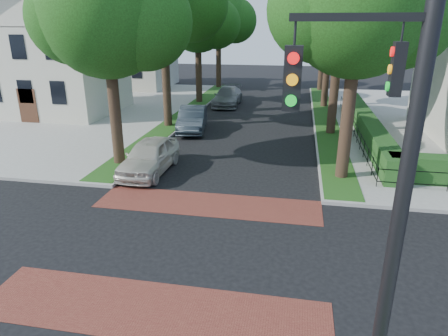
{
  "coord_description": "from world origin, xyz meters",
  "views": [
    {
      "loc": [
        3.31,
        -11.02,
        6.87
      ],
      "look_at": [
        0.66,
        3.2,
        1.6
      ],
      "focal_mm": 32.0,
      "sensor_mm": 36.0,
      "label": 1
    }
  ],
  "objects": [
    {
      "name": "hedge_main_road",
      "position": [
        7.7,
        15.0,
        0.75
      ],
      "size": [
        1.0,
        18.0,
        1.2
      ],
      "primitive_type": "cube",
      "color": "#194417",
      "rests_on": "sidewalk_ne"
    },
    {
      "name": "house_left_far",
      "position": [
        -15.49,
        31.99,
        5.04
      ],
      "size": [
        10.0,
        9.0,
        10.14
      ],
      "color": "beige",
      "rests_on": "sidewalk_nw"
    },
    {
      "name": "tree_left_back",
      "position": [
        -5.4,
        33.24,
        7.41
      ],
      "size": [
        7.75,
        6.66,
        10.44
      ],
      "color": "black",
      "rests_on": "sidewalk_nw"
    },
    {
      "name": "tree_right_back",
      "position": [
        5.6,
        33.23,
        7.27
      ],
      "size": [
        7.5,
        6.45,
        10.2
      ],
      "color": "black",
      "rests_on": "sidewalk_ne"
    },
    {
      "name": "tree_right_far",
      "position": [
        5.6,
        24.22,
        6.91
      ],
      "size": [
        7.25,
        6.23,
        9.74
      ],
      "color": "black",
      "rests_on": "sidewalk_ne"
    },
    {
      "name": "tree_left_near",
      "position": [
        -5.4,
        7.23,
        7.27
      ],
      "size": [
        7.5,
        6.45,
        10.2
      ],
      "color": "black",
      "rests_on": "sidewalk_nw"
    },
    {
      "name": "sidewalk_nw",
      "position": [
        -19.5,
        19.0,
        0.07
      ],
      "size": [
        30.0,
        30.0,
        0.15
      ],
      "primitive_type": "cube",
      "color": "gray",
      "rests_on": "ground"
    },
    {
      "name": "tree_left_far",
      "position": [
        -5.4,
        24.22,
        7.12
      ],
      "size": [
        7.0,
        6.02,
        9.86
      ],
      "color": "black",
      "rests_on": "sidewalk_nw"
    },
    {
      "name": "crosswalk_near",
      "position": [
        0.0,
        -3.2,
        0.01
      ],
      "size": [
        9.0,
        2.2,
        0.01
      ],
      "primitive_type": "cube",
      "color": "maroon",
      "rests_on": "ground"
    },
    {
      "name": "parked_car_middle",
      "position": [
        -3.6,
        14.42,
        0.8
      ],
      "size": [
        2.47,
        5.08,
        1.6
      ],
      "primitive_type": "imported",
      "rotation": [
        0.0,
        0.0,
        0.17
      ],
      "color": "#1F282F",
      "rests_on": "ground"
    },
    {
      "name": "tree_right_near",
      "position": [
        5.6,
        7.24,
        7.63
      ],
      "size": [
        7.75,
        6.67,
        10.66
      ],
      "color": "black",
      "rests_on": "sidewalk_ne"
    },
    {
      "name": "grass_strip_nw",
      "position": [
        -5.4,
        19.1,
        0.16
      ],
      "size": [
        1.6,
        29.8,
        0.02
      ],
      "primitive_type": "cube",
      "color": "#174313",
      "rests_on": "sidewalk_nw"
    },
    {
      "name": "ground",
      "position": [
        0.0,
        0.0,
        0.0
      ],
      "size": [
        120.0,
        120.0,
        0.0
      ],
      "primitive_type": "plane",
      "color": "black",
      "rests_on": "ground"
    },
    {
      "name": "crosswalk_far",
      "position": [
        0.0,
        3.2,
        0.01
      ],
      "size": [
        9.0,
        2.2,
        0.01
      ],
      "primitive_type": "cube",
      "color": "maroon",
      "rests_on": "ground"
    },
    {
      "name": "parked_car_front",
      "position": [
        -3.6,
        6.31,
        0.81
      ],
      "size": [
        1.99,
        4.78,
        1.62
      ],
      "primitive_type": "imported",
      "rotation": [
        0.0,
        0.0,
        -0.02
      ],
      "color": "beige",
      "rests_on": "ground"
    },
    {
      "name": "traffic_signal",
      "position": [
        4.89,
        -4.41,
        4.71
      ],
      "size": [
        2.17,
        2.0,
        8.0
      ],
      "color": "black",
      "rests_on": "sidewalk_se"
    },
    {
      "name": "grass_strip_ne",
      "position": [
        5.4,
        19.1,
        0.16
      ],
      "size": [
        1.6,
        29.8,
        0.02
      ],
      "primitive_type": "cube",
      "color": "#174313",
      "rests_on": "sidewalk_ne"
    },
    {
      "name": "fence_main_road",
      "position": [
        6.9,
        15.0,
        0.6
      ],
      "size": [
        0.06,
        18.0,
        0.9
      ],
      "primitive_type": null,
      "color": "black",
      "rests_on": "sidewalk_ne"
    },
    {
      "name": "parked_car_rear",
      "position": [
        -2.81,
        23.53,
        0.78
      ],
      "size": [
        2.3,
        5.43,
        1.56
      ],
      "primitive_type": "imported",
      "rotation": [
        0.0,
        0.0,
        0.02
      ],
      "color": "slate",
      "rests_on": "ground"
    },
    {
      "name": "tree_right_mid",
      "position": [
        5.61,
        15.25,
        7.99
      ],
      "size": [
        8.25,
        7.09,
        11.22
      ],
      "color": "black",
      "rests_on": "sidewalk_ne"
    },
    {
      "name": "house_left_near",
      "position": [
        -15.49,
        17.99,
        5.04
      ],
      "size": [
        10.0,
        9.0,
        10.14
      ],
      "color": "beige",
      "rests_on": "sidewalk_nw"
    }
  ]
}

